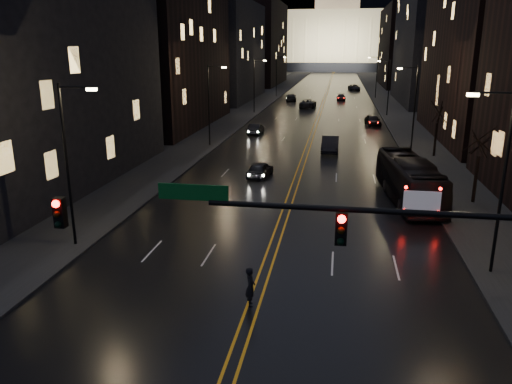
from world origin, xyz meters
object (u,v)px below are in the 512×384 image
at_px(oncoming_car_b, 256,129).
at_px(pedestrian_a, 250,287).
at_px(bus, 409,180).
at_px(oncoming_car_a, 260,169).
at_px(receding_car_a, 330,144).
at_px(traffic_signal, 424,249).

relative_size(oncoming_car_b, pedestrian_a, 2.40).
bearing_deg(oncoming_car_b, bus, 123.45).
relative_size(bus, oncoming_car_a, 2.76).
distance_m(oncoming_car_b, receding_car_a, 13.60).
distance_m(bus, oncoming_car_b, 30.82).
bearing_deg(traffic_signal, receding_car_a, 94.98).
distance_m(traffic_signal, oncoming_car_a, 28.92).
relative_size(traffic_signal, oncoming_car_a, 4.25).
bearing_deg(bus, oncoming_car_a, 150.50).
height_order(traffic_signal, bus, traffic_signal).
bearing_deg(receding_car_a, bus, -70.44).
bearing_deg(oncoming_car_a, pedestrian_a, 104.44).
xyz_separation_m(bus, oncoming_car_b, (-15.65, 26.54, -0.86)).
bearing_deg(oncoming_car_a, oncoming_car_b, -73.11).
distance_m(traffic_signal, bus, 22.56).
bearing_deg(traffic_signal, oncoming_car_a, 108.58).
bearing_deg(traffic_signal, pedestrian_a, 140.32).
height_order(oncoming_car_a, pedestrian_a, pedestrian_a).
height_order(traffic_signal, oncoming_car_b, traffic_signal).
bearing_deg(bus, traffic_signal, -103.20).
bearing_deg(pedestrian_a, oncoming_car_a, -7.76).
bearing_deg(receding_car_a, oncoming_car_b, 135.24).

